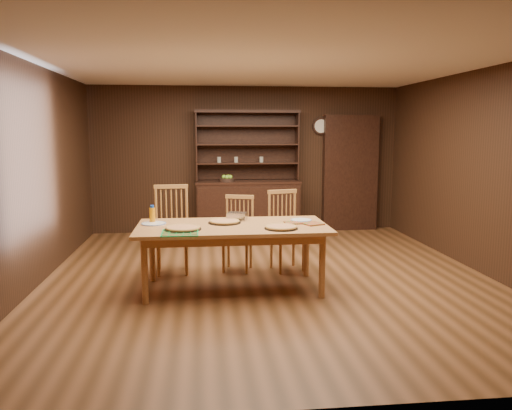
{
  "coord_description": "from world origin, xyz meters",
  "views": [
    {
      "loc": [
        -0.81,
        -5.98,
        1.81
      ],
      "look_at": [
        -0.11,
        0.4,
        0.86
      ],
      "focal_mm": 35.0,
      "sensor_mm": 36.0,
      "label": 1
    }
  ],
  "objects": [
    {
      "name": "pizza_left",
      "position": [
        -1.02,
        -0.62,
        0.77
      ],
      "size": [
        0.4,
        0.4,
        0.04
      ],
      "color": "black",
      "rests_on": "dining_table"
    },
    {
      "name": "floor",
      "position": [
        0.0,
        0.0,
        0.0
      ],
      "size": [
        6.0,
        6.0,
        0.0
      ],
      "primitive_type": "plane",
      "color": "brown",
      "rests_on": "ground"
    },
    {
      "name": "pizza_right",
      "position": [
        0.05,
        -0.68,
        0.77
      ],
      "size": [
        0.37,
        0.37,
        0.04
      ],
      "color": "black",
      "rests_on": "dining_table"
    },
    {
      "name": "plate_right",
      "position": [
        0.36,
        -0.22,
        0.76
      ],
      "size": [
        0.25,
        0.25,
        0.02
      ],
      "color": "white",
      "rests_on": "dining_table"
    },
    {
      "name": "wall_clock",
      "position": [
        1.35,
        2.96,
        1.9
      ],
      "size": [
        0.3,
        0.05,
        0.3
      ],
      "color": "#321910",
      "rests_on": "room_shell"
    },
    {
      "name": "chair_right",
      "position": [
        0.27,
        0.38,
        0.55
      ],
      "size": [
        0.52,
        0.5,
        1.04
      ],
      "rotation": [
        0.0,
        0.0,
        0.25
      ],
      "color": "#C57C43",
      "rests_on": "floor"
    },
    {
      "name": "pot_holder_a",
      "position": [
        0.45,
        -0.46,
        0.76
      ],
      "size": [
        0.27,
        0.27,
        0.02
      ],
      "primitive_type": "cube",
      "rotation": [
        0.0,
        0.0,
        0.4
      ],
      "color": "red",
      "rests_on": "dining_table"
    },
    {
      "name": "doorway",
      "position": [
        1.9,
        2.9,
        1.05
      ],
      "size": [
        1.0,
        0.18,
        2.1
      ],
      "primitive_type": "cube",
      "color": "#321910",
      "rests_on": "floor"
    },
    {
      "name": "chair_left",
      "position": [
        -1.2,
        0.43,
        0.6
      ],
      "size": [
        0.48,
        0.46,
        1.12
      ],
      "rotation": [
        0.0,
        0.0,
        0.05
      ],
      "color": "#C57C43",
      "rests_on": "floor"
    },
    {
      "name": "chair_center",
      "position": [
        -0.34,
        0.43,
        0.52
      ],
      "size": [
        0.49,
        0.48,
        0.98
      ],
      "rotation": [
        0.0,
        0.0,
        -0.29
      ],
      "color": "#C57C43",
      "rests_on": "floor"
    },
    {
      "name": "dining_table",
      "position": [
        -0.47,
        -0.41,
        0.68
      ],
      "size": [
        2.16,
        1.08,
        0.75
      ],
      "color": "#BE7642",
      "rests_on": "floor"
    },
    {
      "name": "china_hutch",
      "position": [
        -0.0,
        2.75,
        0.6
      ],
      "size": [
        1.84,
        0.52,
        2.17
      ],
      "color": "#321910",
      "rests_on": "floor"
    },
    {
      "name": "cooling_rack",
      "position": [
        -1.04,
        -0.81,
        0.76
      ],
      "size": [
        0.48,
        0.48,
        0.02
      ],
      "primitive_type": null,
      "rotation": [
        0.0,
        0.0,
        0.36
      ],
      "color": "#0B963F",
      "rests_on": "dining_table"
    },
    {
      "name": "room_shell",
      "position": [
        0.0,
        0.0,
        1.58
      ],
      "size": [
        6.0,
        6.0,
        6.0
      ],
      "color": "white",
      "rests_on": "floor"
    },
    {
      "name": "pizza_center",
      "position": [
        -0.55,
        -0.27,
        0.77
      ],
      "size": [
        0.38,
        0.38,
        0.04
      ],
      "color": "black",
      "rests_on": "dining_table"
    },
    {
      "name": "fruit_bowl",
      "position": [
        -0.37,
        2.69,
        0.98
      ],
      "size": [
        0.28,
        0.28,
        0.12
      ],
      "color": "black",
      "rests_on": "china_hutch"
    },
    {
      "name": "pot_holder_b",
      "position": [
        0.24,
        -0.37,
        0.76
      ],
      "size": [
        0.2,
        0.2,
        0.01
      ],
      "primitive_type": "cube",
      "rotation": [
        0.0,
        0.0,
        0.08
      ],
      "color": "red",
      "rests_on": "dining_table"
    },
    {
      "name": "plate_left",
      "position": [
        -1.36,
        -0.26,
        0.76
      ],
      "size": [
        0.28,
        0.28,
        0.02
      ],
      "color": "white",
      "rests_on": "dining_table"
    },
    {
      "name": "juice_bottle",
      "position": [
        -1.39,
        -0.16,
        0.85
      ],
      "size": [
        0.07,
        0.07,
        0.21
      ],
      "color": "orange",
      "rests_on": "dining_table"
    },
    {
      "name": "foil_dish",
      "position": [
        -0.39,
        -0.08,
        0.8
      ],
      "size": [
        0.26,
        0.22,
        0.09
      ],
      "primitive_type": "cube",
      "rotation": [
        0.0,
        0.0,
        -0.28
      ],
      "color": "silver",
      "rests_on": "dining_table"
    }
  ]
}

